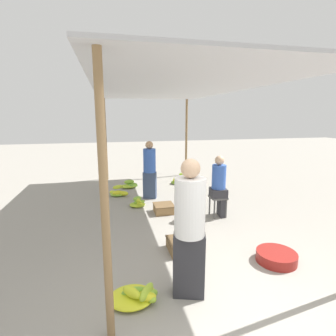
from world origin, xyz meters
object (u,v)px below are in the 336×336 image
Objects in this scene: crate_mid at (183,245)px; banana_pile_right_2 at (183,177)px; stool at (218,200)px; banana_pile_left_3 at (130,185)px; vendor_foreground at (190,227)px; banana_pile_left_2 at (138,203)px; banana_pile_right_1 at (187,187)px; vendor_seated at (219,185)px; banana_pile_left_0 at (137,295)px; crate_near at (164,208)px; basin_black at (276,257)px; banana_pile_left_1 at (118,193)px; shopper_walking_mid at (150,169)px; banana_pile_right_0 at (177,181)px.

banana_pile_right_2 is at bearing 73.62° from crate_mid.
stool is 0.82× the size of banana_pile_left_3.
banana_pile_left_2 is (-0.24, 3.33, -0.80)m from vendor_foreground.
vendor_foreground is 4.71m from banana_pile_right_1.
vendor_seated reaches higher than banana_pile_left_0.
stool is at bearing 48.52° from banana_pile_left_0.
banana_pile_left_3 is at bearing 104.21° from crate_near.
banana_pile_left_0 is (-2.17, -0.39, 0.00)m from basin_black.
crate_mid is at bearing -82.68° from banana_pile_left_3.
banana_pile_left_1 is 0.88m from banana_pile_left_3.
vendor_seated is at bearing 46.99° from crate_mid.
banana_pile_left_3 is at bearing 93.25° from vendor_foreground.
vendor_seated reaches higher than basin_black.
banana_pile_right_1 reaches higher than banana_pile_left_3.
stool is at bearing -93.40° from banana_pile_right_2.
vendor_seated is 2.43× the size of banana_pile_left_3.
crate_near is 1.76m from crate_mid.
vendor_foreground reaches higher than shopper_walking_mid.
basin_black is at bearing -87.36° from banana_pile_right_1.
crate_near is 0.29× the size of shopper_walking_mid.
stool is 1.94m from banana_pile_left_2.
vendor_seated is at bearing -87.76° from banana_pile_right_1.
vendor_foreground reaches higher than banana_pile_left_3.
shopper_walking_mid is at bearing 57.65° from banana_pile_left_2.
banana_pile_left_3 is 1.25× the size of crate_near.
vendor_seated is 3.35× the size of banana_pile_left_2.
banana_pile_right_0 is at bearing 68.24° from crate_near.
crate_mid is (0.23, 1.05, -0.80)m from vendor_foreground.
basin_black is at bearing -58.85° from banana_pile_left_2.
banana_pile_right_1 is 0.97× the size of crate_near.
banana_pile_left_2 is 1.79m from banana_pile_left_3.
vendor_foreground is 1.03m from banana_pile_left_0.
stool is at bearing -172.43° from vendor_seated.
banana_pile_left_3 is at bearing 157.65° from banana_pile_right_1.
banana_pile_left_1 is at bearing 136.48° from vendor_seated.
banana_pile_left_1 reaches higher than banana_pile_right_0.
banana_pile_left_2 is (0.45, -1.00, 0.00)m from banana_pile_left_1.
banana_pile_right_2 is 1.18× the size of crate_mid.
vendor_seated is (0.02, 0.00, 0.35)m from stool.
stool is at bearing -52.50° from shopper_walking_mid.
banana_pile_left_2 is at bearing -144.82° from banana_pile_right_1.
banana_pile_left_3 is (-0.29, 5.11, -0.81)m from vendor_foreground.
banana_pile_right_0 is (-0.13, 2.93, -0.27)m from stool.
crate_mid is at bearing -74.41° from banana_pile_left_1.
banana_pile_left_3 is 1.57m from banana_pile_right_0.
shopper_walking_mid is at bearing -129.23° from banana_pile_right_2.
stool is at bearing -87.37° from banana_pile_right_0.
basin_black is 1.23× the size of crate_mid.
banana_pile_left_0 is 1.35m from crate_mid.
banana_pile_right_2 is (1.90, 0.61, 0.01)m from banana_pile_left_3.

